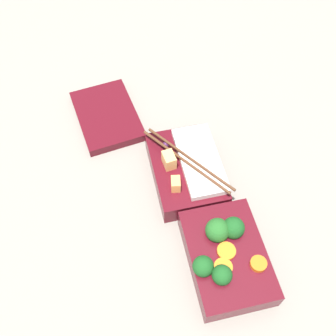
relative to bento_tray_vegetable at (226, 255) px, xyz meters
The scene contains 4 objects.
ground_plane 0.09m from the bento_tray_vegetable, ahead, with size 3.00×3.00×0.00m, color gray.
bento_tray_vegetable is the anchor object (origin of this frame).
bento_tray_rice 0.18m from the bento_tray_vegetable, ahead, with size 0.17×0.13×0.07m.
bento_lid 0.38m from the bento_tray_vegetable, 22.45° to the left, with size 0.17×0.12×0.02m, color #510F19.
Camera 1 is at (-0.30, 0.13, 0.63)m, focal length 42.00 mm.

